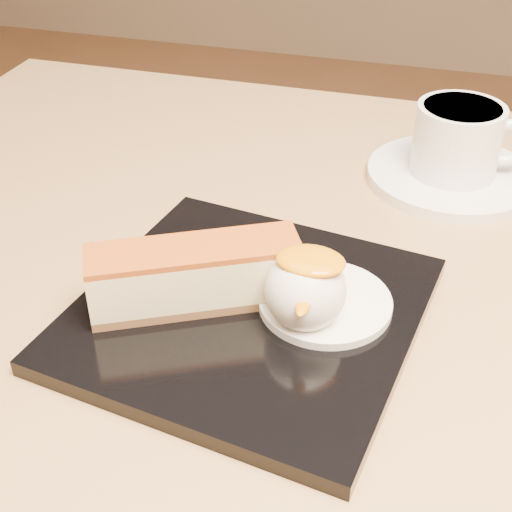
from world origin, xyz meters
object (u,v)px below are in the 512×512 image
(ice_cream_scoop, at_px, (305,290))
(cheesecake, at_px, (195,275))
(table, at_px, (236,450))
(coffee_cup, at_px, (460,138))
(dessert_plate, at_px, (248,313))
(saucer, at_px, (451,176))

(ice_cream_scoop, bearing_deg, cheesecake, -180.00)
(table, xyz_separation_m, coffee_cup, (0.14, 0.23, 0.20))
(table, height_order, ice_cream_scoop, ice_cream_scoop)
(dessert_plate, xyz_separation_m, cheesecake, (-0.04, -0.01, 0.03))
(saucer, bearing_deg, coffee_cup, 8.02)
(ice_cream_scoop, height_order, saucer, ice_cream_scoop)
(table, height_order, dessert_plate, dessert_plate)
(coffee_cup, bearing_deg, table, -129.27)
(dessert_plate, xyz_separation_m, ice_cream_scoop, (0.04, -0.01, 0.03))
(cheesecake, relative_size, saucer, 0.94)
(dessert_plate, height_order, saucer, dessert_plate)
(coffee_cup, bearing_deg, ice_cream_scoop, -116.71)
(dessert_plate, relative_size, saucer, 1.47)
(ice_cream_scoop, distance_m, coffee_cup, 0.26)
(dessert_plate, bearing_deg, ice_cream_scoop, -7.13)
(cheesecake, xyz_separation_m, saucer, (0.16, 0.24, -0.03))
(table, relative_size, dessert_plate, 3.64)
(table, height_order, cheesecake, cheesecake)
(cheesecake, height_order, coffee_cup, coffee_cup)
(cheesecake, bearing_deg, coffee_cup, 29.45)
(cheesecake, distance_m, saucer, 0.29)
(table, relative_size, ice_cream_scoop, 15.16)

